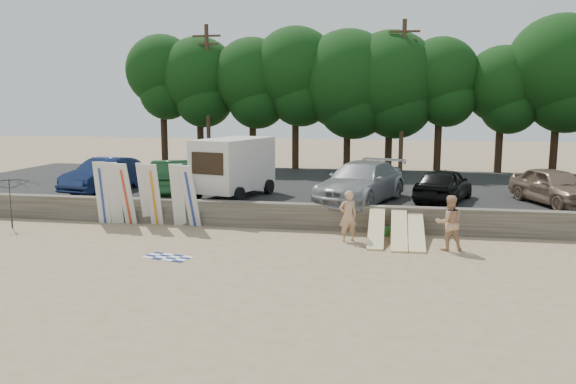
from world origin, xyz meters
name	(u,v)px	position (x,y,z in m)	size (l,w,h in m)	color
ground	(345,250)	(0.00, 0.00, 0.00)	(120.00, 120.00, 0.00)	tan
seawall	(352,218)	(0.00, 3.00, 0.50)	(44.00, 0.50, 1.00)	#6B6356
parking_lot	(362,192)	(0.00, 10.50, 0.35)	(44.00, 14.50, 0.70)	#282828
treeline	(390,76)	(1.22, 17.52, 6.55)	(33.20, 6.67, 9.27)	#382616
utility_poles	(403,94)	(2.00, 16.00, 5.43)	(25.80, 0.26, 9.00)	#473321
box_trailer	(234,164)	(-5.50, 5.90, 2.17)	(3.18, 4.51, 2.62)	beige
car_0	(105,175)	(-12.01, 6.37, 1.49)	(1.68, 4.81, 1.58)	#142047
car_1	(173,177)	(-8.39, 5.86, 1.51)	(1.71, 4.92, 1.62)	#14381B
car_2	(361,182)	(0.19, 5.45, 1.55)	(2.39, 5.88, 1.70)	#999A9E
car_3	(444,185)	(3.66, 6.20, 1.43)	(1.73, 4.30, 1.47)	black
car_4	(554,186)	(8.09, 6.29, 1.46)	(1.81, 4.49, 1.53)	#806551
surfboard_upright_0	(102,193)	(-10.02, 2.41, 1.29)	(0.50, 0.06, 2.60)	silver
surfboard_upright_1	(114,193)	(-9.50, 2.43, 1.28)	(0.50, 0.06, 2.60)	silver
surfboard_upright_2	(126,194)	(-8.96, 2.36, 1.26)	(0.50, 0.06, 2.60)	silver
surfboard_upright_3	(146,194)	(-8.22, 2.56, 1.27)	(0.50, 0.06, 2.60)	silver
surfboard_upright_4	(154,195)	(-7.81, 2.42, 1.26)	(0.50, 0.06, 2.60)	silver
surfboard_upright_5	(178,195)	(-6.82, 2.47, 1.27)	(0.50, 0.06, 2.60)	silver
surfboard_upright_6	(190,196)	(-6.27, 2.36, 1.26)	(0.50, 0.06, 2.60)	silver
surfboard_low_0	(376,227)	(0.97, 1.53, 0.51)	(0.56, 3.00, 0.07)	beige
surfboard_low_1	(399,229)	(1.76, 1.41, 0.48)	(0.56, 3.00, 0.07)	beige
surfboard_low_2	(416,231)	(2.35, 1.46, 0.43)	(0.56, 3.00, 0.07)	beige
beachgoer_a	(348,216)	(-0.03, 1.27, 0.91)	(0.67, 0.44, 1.83)	tan
beachgoer_b	(449,223)	(3.37, 0.64, 0.93)	(0.90, 0.70, 1.86)	tan
cooler	(386,231)	(1.31, 2.40, 0.16)	(0.38, 0.30, 0.32)	#258837
gear_bag	(393,233)	(1.58, 2.33, 0.11)	(0.30, 0.25, 0.22)	#C76817
beach_towel	(168,257)	(-5.50, -1.89, 0.01)	(1.50, 1.50, 0.00)	white
beach_umbrella	(12,202)	(-13.15, 1.11, 1.02)	(2.22, 2.26, 2.03)	black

